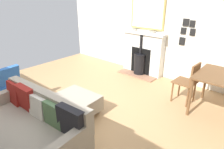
% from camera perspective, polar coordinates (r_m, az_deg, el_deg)
% --- Properties ---
extents(ground_plane, '(5.50, 5.67, 0.01)m').
position_cam_1_polar(ground_plane, '(3.74, -12.53, -11.07)').
color(ground_plane, tan).
extents(wall_left, '(0.12, 5.67, 2.83)m').
position_cam_1_polar(wall_left, '(5.24, 11.43, 15.39)').
color(wall_left, silver).
rests_on(wall_left, ground).
extents(fireplace, '(0.55, 1.21, 1.14)m').
position_cam_1_polar(fireplace, '(5.29, 8.96, 5.59)').
color(fireplace, '#93664C').
rests_on(fireplace, ground).
extents(mirror_over_mantel, '(0.04, 0.95, 0.83)m').
position_cam_1_polar(mirror_over_mantel, '(5.18, 10.48, 17.59)').
color(mirror_over_mantel, tan).
extents(mantel_bowl_near, '(0.14, 0.14, 0.04)m').
position_cam_1_polar(mantel_bowl_near, '(5.33, 6.64, 13.04)').
color(mantel_bowl_near, '#9E9384').
rests_on(mantel_bowl_near, fireplace).
extents(mantel_bowl_far, '(0.16, 0.16, 0.04)m').
position_cam_1_polar(mantel_bowl_far, '(5.04, 11.87, 12.17)').
color(mantel_bowl_far, '#9E9384').
rests_on(mantel_bowl_far, fireplace).
extents(sofa, '(0.98, 1.81, 0.79)m').
position_cam_1_polar(sofa, '(3.00, -22.84, -13.80)').
color(sofa, '#B2B2B7').
rests_on(sofa, ground).
extents(ottoman, '(0.64, 0.80, 0.36)m').
position_cam_1_polar(ottoman, '(3.59, -10.40, -8.14)').
color(ottoman, '#B2B2B7').
rests_on(ottoman, ground).
extents(armchair_accent, '(0.74, 0.67, 0.79)m').
position_cam_1_polar(armchair_accent, '(4.31, -30.00, -2.24)').
color(armchair_accent, brown).
rests_on(armchair_accent, ground).
extents(dining_table, '(0.94, 0.75, 0.75)m').
position_cam_1_polar(dining_table, '(3.87, 29.23, -1.62)').
color(dining_table, brown).
rests_on(dining_table, ground).
extents(dining_chair_near_fireplace, '(0.42, 0.42, 0.85)m').
position_cam_1_polar(dining_chair_near_fireplace, '(4.03, 21.89, -1.53)').
color(dining_chair_near_fireplace, brown).
rests_on(dining_chair_near_fireplace, ground).
extents(photo_gallery_row, '(0.02, 0.33, 0.60)m').
position_cam_1_polar(photo_gallery_row, '(4.79, 21.22, 11.99)').
color(photo_gallery_row, black).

